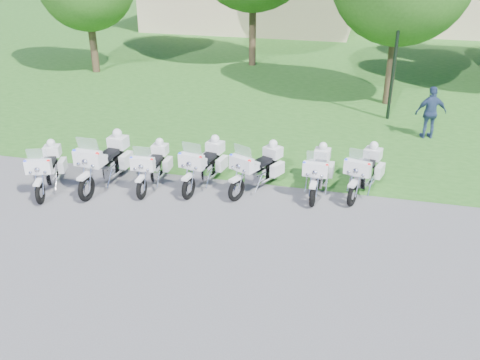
% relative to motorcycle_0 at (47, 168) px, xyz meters
% --- Properties ---
extents(ground, '(100.00, 100.00, 0.00)m').
position_rel_motorcycle_0_xyz_m(ground, '(5.68, -1.33, -0.61)').
color(ground, '#59595E').
rests_on(ground, ground).
extents(grass_lawn, '(100.00, 48.00, 0.01)m').
position_rel_motorcycle_0_xyz_m(grass_lawn, '(5.68, 25.67, -0.61)').
color(grass_lawn, '#28621F').
rests_on(grass_lawn, ground).
extents(motorcycle_0, '(1.14, 2.11, 1.47)m').
position_rel_motorcycle_0_xyz_m(motorcycle_0, '(0.00, 0.00, 0.00)').
color(motorcycle_0, black).
rests_on(motorcycle_0, ground).
extents(motorcycle_1, '(0.89, 2.52, 1.69)m').
position_rel_motorcycle_0_xyz_m(motorcycle_1, '(1.44, 0.63, 0.09)').
color(motorcycle_1, black).
rests_on(motorcycle_1, ground).
extents(motorcycle_2, '(0.72, 2.12, 1.42)m').
position_rel_motorcycle_0_xyz_m(motorcycle_2, '(2.74, 0.91, -0.02)').
color(motorcycle_2, black).
rests_on(motorcycle_2, ground).
extents(motorcycle_3, '(0.98, 2.27, 1.53)m').
position_rel_motorcycle_0_xyz_m(motorcycle_3, '(4.14, 1.27, 0.03)').
color(motorcycle_3, black).
rests_on(motorcycle_3, ground).
extents(motorcycle_4, '(1.32, 2.10, 1.51)m').
position_rel_motorcycle_0_xyz_m(motorcycle_4, '(5.65, 1.39, 0.02)').
color(motorcycle_4, black).
rests_on(motorcycle_4, ground).
extents(motorcycle_5, '(0.74, 2.17, 1.46)m').
position_rel_motorcycle_0_xyz_m(motorcycle_5, '(7.29, 1.63, -0.00)').
color(motorcycle_5, black).
rests_on(motorcycle_5, ground).
extents(motorcycle_6, '(1.11, 2.20, 1.51)m').
position_rel_motorcycle_0_xyz_m(motorcycle_6, '(8.51, 1.91, 0.02)').
color(motorcycle_6, black).
rests_on(motorcycle_6, ground).
extents(lamp_post, '(0.44, 0.44, 4.26)m').
position_rel_motorcycle_0_xyz_m(lamp_post, '(9.17, 8.39, 2.59)').
color(lamp_post, black).
rests_on(lamp_post, ground).
extents(bystander_c, '(1.14, 0.72, 1.81)m').
position_rel_motorcycle_0_xyz_m(bystander_c, '(10.51, 6.66, 0.29)').
color(bystander_c, navy).
rests_on(bystander_c, ground).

